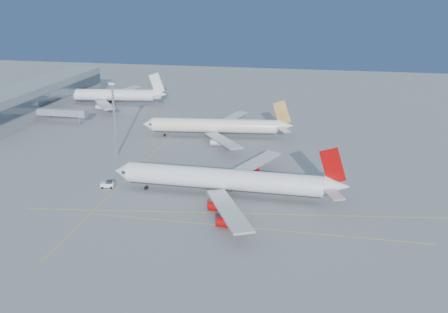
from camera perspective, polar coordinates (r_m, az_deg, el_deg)
ground at (r=143.87m, az=2.07°, el=-5.51°), size 500.00×500.00×0.00m
terminal at (r=258.67m, az=-20.79°, el=6.12°), size 18.40×110.00×15.00m
jet_bridge at (r=237.36m, az=-17.81°, el=4.80°), size 23.60×3.60×6.90m
taxiway_lines at (r=152.28m, az=-3.04°, el=-4.09°), size 118.86×140.00×0.02m
airliner_virgin at (r=147.08m, az=0.41°, el=-2.70°), size 70.85×63.78×17.51m
airliner_etihad at (r=205.15m, az=-0.73°, el=3.52°), size 62.38×57.26×16.28m
airliner_third at (r=270.34m, az=-13.24°, el=6.86°), size 64.29×58.80×17.26m
pushback_tug at (r=159.32m, az=-13.15°, el=-3.12°), size 4.26×3.03×2.23m
light_mast at (r=184.16m, az=-12.46°, el=4.90°), size 2.38×2.38×27.51m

